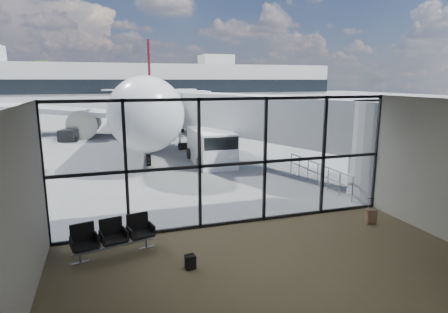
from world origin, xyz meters
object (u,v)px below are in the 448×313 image
backpack (191,262)px  suitcase (371,216)px  belt_loader (73,133)px  seating_row (113,235)px  airliner (149,99)px  service_van (211,147)px  mobile_stairs (15,163)px

backpack → suitcase: 7.01m
belt_loader → seating_row: bearing=-65.5°
backpack → belt_loader: belt_loader is taller
airliner → seating_row: bearing=-91.9°
seating_row → service_van: 12.51m
seating_row → mobile_stairs: bearing=99.4°
suitcase → service_van: service_van is taller
backpack → suitcase: size_ratio=0.45×
backpack → service_van: service_van is taller
service_van → belt_loader: 15.45m
seating_row → backpack: 2.59m
service_van → suitcase: bearing=-74.7°
mobile_stairs → seating_row: bearing=-78.5°
belt_loader → airliner: bearing=44.6°
backpack → seating_row: bearing=129.4°
backpack → airliner: 28.97m
airliner → belt_loader: (-7.04, -3.49, -2.63)m
mobile_stairs → airliner: bearing=47.5°
belt_loader → service_van: bearing=-37.1°
backpack → airliner: airliner is taller
belt_loader → mobile_stairs: bearing=-83.2°
backpack → service_van: 13.24m
backpack → airliner: size_ratio=0.01×
suitcase → belt_loader: bearing=129.0°
airliner → mobile_stairs: size_ratio=12.41×
mobile_stairs → service_van: bearing=-17.1°
seating_row → mobile_stairs: (-4.92, 12.18, -0.06)m
suitcase → service_van: bearing=116.9°
seating_row → belt_loader: (-2.64, 23.58, 0.00)m
seating_row → belt_loader: belt_loader is taller
belt_loader → mobile_stairs: (-2.28, -11.39, -0.06)m
suitcase → mobile_stairs: mobile_stairs is taller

